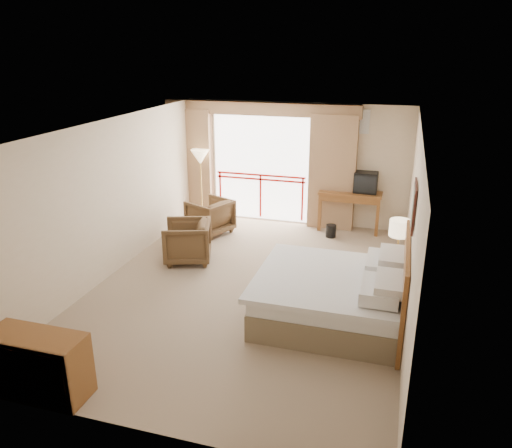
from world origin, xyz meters
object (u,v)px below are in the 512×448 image
(armchair_far, at_px, (211,233))
(side_table, at_px, (179,230))
(table_lamp, at_px, (400,229))
(tv, at_px, (366,182))
(nightstand, at_px, (395,274))
(bed, at_px, (334,295))
(armchair_near, at_px, (188,260))
(floor_lamp, at_px, (200,160))
(dresser, at_px, (38,365))
(wastebasket, at_px, (331,231))
(desk, at_px, (351,199))

(armchair_far, distance_m, side_table, 1.02)
(table_lamp, distance_m, side_table, 4.35)
(tv, bearing_deg, table_lamp, -58.70)
(nightstand, bearing_deg, tv, 101.29)
(bed, distance_m, side_table, 3.89)
(tv, bearing_deg, armchair_near, -123.48)
(armchair_far, bearing_deg, tv, 133.28)
(floor_lamp, distance_m, dresser, 6.49)
(tv, distance_m, floor_lamp, 3.71)
(armchair_near, distance_m, floor_lamp, 2.83)
(side_table, bearing_deg, dresser, -85.56)
(side_table, bearing_deg, wastebasket, 26.12)
(bed, relative_size, dresser, 1.83)
(armchair_near, bearing_deg, tv, 111.97)
(table_lamp, bearing_deg, wastebasket, 122.44)
(table_lamp, height_order, floor_lamp, floor_lamp)
(desk, height_order, side_table, desk)
(side_table, xyz_separation_m, floor_lamp, (-0.24, 1.77, 1.05))
(armchair_near, height_order, floor_lamp, floor_lamp)
(wastebasket, relative_size, dresser, 0.23)
(nightstand, bearing_deg, wastebasket, 117.93)
(dresser, bearing_deg, nightstand, 44.27)
(tv, height_order, side_table, tv)
(table_lamp, height_order, dresser, table_lamp)
(bed, relative_size, armchair_far, 2.58)
(bed, height_order, nightstand, bed)
(nightstand, xyz_separation_m, table_lamp, (-0.00, 0.05, 0.77))
(table_lamp, height_order, armchair_far, table_lamp)
(desk, xyz_separation_m, dresser, (-2.80, -6.68, -0.29))
(side_table, bearing_deg, armchair_far, 71.80)
(nightstand, bearing_deg, table_lamp, 86.08)
(bed, height_order, table_lamp, table_lamp)
(dresser, bearing_deg, floor_lamp, 94.91)
(table_lamp, bearing_deg, armchair_far, 156.96)
(bed, xyz_separation_m, side_table, (-3.38, 1.93, -0.03))
(table_lamp, distance_m, armchair_near, 3.94)
(bed, xyz_separation_m, armchair_near, (-2.94, 1.33, -0.38))
(wastebasket, relative_size, armchair_near, 0.32)
(dresser, bearing_deg, bed, 41.25)
(table_lamp, relative_size, desk, 0.43)
(armchair_near, bearing_deg, dresser, -19.89)
(tv, xyz_separation_m, armchair_near, (-3.02, -2.60, -1.09))
(desk, xyz_separation_m, wastebasket, (-0.31, -0.66, -0.55))
(side_table, bearing_deg, bed, -29.74)
(desk, relative_size, floor_lamp, 0.82)
(armchair_far, bearing_deg, wastebasket, 125.13)
(desk, relative_size, tv, 2.74)
(nightstand, height_order, tv, tv)
(tv, height_order, armchair_far, tv)
(bed, height_order, armchair_far, bed)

